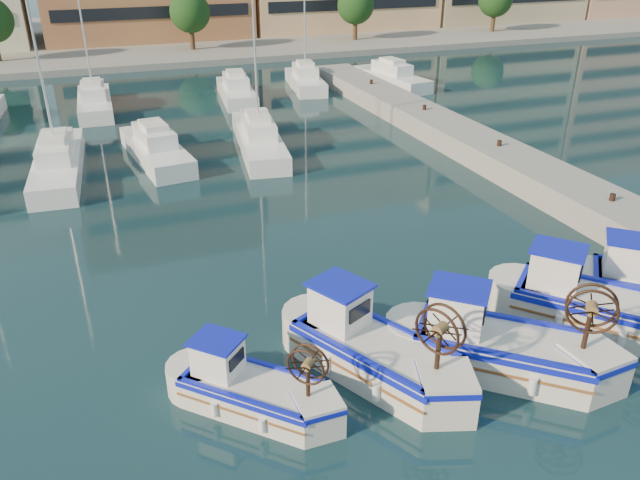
{
  "coord_description": "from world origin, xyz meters",
  "views": [
    {
      "loc": [
        -7.16,
        -12.34,
        11.4
      ],
      "look_at": [
        -0.08,
        6.3,
        1.5
      ],
      "focal_mm": 35.0,
      "sensor_mm": 36.0,
      "label": 1
    }
  ],
  "objects": [
    {
      "name": "yacht_marina",
      "position": [
        -4.1,
        27.12,
        0.53
      ],
      "size": [
        39.64,
        23.16,
        11.5
      ],
      "color": "white",
      "rests_on": "ground"
    },
    {
      "name": "quay",
      "position": [
        13.0,
        8.0,
        0.6
      ],
      "size": [
        3.0,
        60.0,
        1.2
      ],
      "primitive_type": "cube",
      "color": "gray",
      "rests_on": "ground"
    },
    {
      "name": "fishing_boat_a",
      "position": [
        -4.31,
        0.36,
        0.68
      ],
      "size": [
        3.82,
        3.81,
        2.47
      ],
      "rotation": [
        0.0,
        0.0,
        0.79
      ],
      "color": "silver",
      "rests_on": "ground"
    },
    {
      "name": "ground",
      "position": [
        0.0,
        0.0,
        0.0
      ],
      "size": [
        300.0,
        300.0,
        0.0
      ],
      "primitive_type": "plane",
      "color": "#193A42",
      "rests_on": "ground"
    },
    {
      "name": "fishing_boat_d",
      "position": [
        6.78,
        0.28,
        0.88
      ],
      "size": [
        4.81,
        5.06,
        3.21
      ],
      "rotation": [
        0.0,
        0.0,
        0.72
      ],
      "color": "silver",
      "rests_on": "ground"
    },
    {
      "name": "fishing_boat_c",
      "position": [
        2.7,
        -0.56,
        0.89
      ],
      "size": [
        5.1,
        4.8,
        3.22
      ],
      "rotation": [
        0.0,
        0.0,
        0.86
      ],
      "color": "silver",
      "rests_on": "ground"
    },
    {
      "name": "fishing_boat_b",
      "position": [
        -0.71,
        0.61,
        0.86
      ],
      "size": [
        3.97,
        5.2,
        3.13
      ],
      "rotation": [
        0.0,
        0.0,
        0.46
      ],
      "color": "silver",
      "rests_on": "ground"
    }
  ]
}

